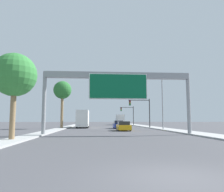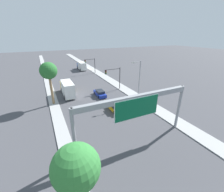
{
  "view_description": "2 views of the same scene",
  "coord_description": "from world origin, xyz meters",
  "px_view_note": "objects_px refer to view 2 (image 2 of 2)",
  "views": [
    {
      "loc": [
        -2.39,
        -6.46,
        1.73
      ],
      "look_at": [
        0.0,
        27.68,
        5.42
      ],
      "focal_mm": 35.0,
      "sensor_mm": 36.0,
      "label": 1
    },
    {
      "loc": [
        -10.3,
        3.67,
        14.3
      ],
      "look_at": [
        0.91,
        27.01,
        3.39
      ],
      "focal_mm": 24.0,
      "sensor_mm": 36.0,
      "label": 2
    }
  ],
  "objects_px": {
    "car_near_left": "(115,107)",
    "truck_box_secondary": "(67,88)",
    "palm_tree_foreground": "(76,168)",
    "palm_tree_background": "(49,72)",
    "street_lamp_right": "(138,79)",
    "truck_box_primary": "(82,66)",
    "traffic_light_near_intersection": "(115,75)",
    "sign_gantry": "(136,105)",
    "traffic_light_mid_block": "(91,63)",
    "car_far_left": "(100,93)"
  },
  "relations": [
    {
      "from": "palm_tree_foreground",
      "to": "street_lamp_right",
      "type": "height_order",
      "value": "street_lamp_right"
    },
    {
      "from": "palm_tree_foreground",
      "to": "street_lamp_right",
      "type": "relative_size",
      "value": 0.8
    },
    {
      "from": "sign_gantry",
      "to": "traffic_light_mid_block",
      "type": "distance_m",
      "value": 40.78
    },
    {
      "from": "car_near_left",
      "to": "palm_tree_foreground",
      "type": "relative_size",
      "value": 0.64
    },
    {
      "from": "car_near_left",
      "to": "traffic_light_near_intersection",
      "type": "xyz_separation_m",
      "value": [
        5.29,
        10.67,
        3.38
      ]
    },
    {
      "from": "car_near_left",
      "to": "truck_box_primary",
      "type": "distance_m",
      "value": 38.35
    },
    {
      "from": "sign_gantry",
      "to": "palm_tree_foreground",
      "type": "bearing_deg",
      "value": -146.88
    },
    {
      "from": "car_far_left",
      "to": "palm_tree_background",
      "type": "xyz_separation_m",
      "value": [
        -10.75,
        0.11,
        6.51
      ]
    },
    {
      "from": "truck_box_secondary",
      "to": "sign_gantry",
      "type": "bearing_deg",
      "value": -76.34
    },
    {
      "from": "sign_gantry",
      "to": "car_far_left",
      "type": "bearing_deg",
      "value": 84.35
    },
    {
      "from": "truck_box_primary",
      "to": "traffic_light_near_intersection",
      "type": "height_order",
      "value": "traffic_light_near_intersection"
    },
    {
      "from": "truck_box_secondary",
      "to": "traffic_light_mid_block",
      "type": "bearing_deg",
      "value": 56.17
    },
    {
      "from": "sign_gantry",
      "to": "traffic_light_mid_block",
      "type": "height_order",
      "value": "sign_gantry"
    },
    {
      "from": "car_far_left",
      "to": "truck_box_secondary",
      "type": "bearing_deg",
      "value": 150.82
    },
    {
      "from": "palm_tree_foreground",
      "to": "truck_box_primary",
      "type": "bearing_deg",
      "value": 74.9
    },
    {
      "from": "car_far_left",
      "to": "truck_box_primary",
      "type": "xyz_separation_m",
      "value": [
        3.5,
        29.91,
        0.95
      ]
    },
    {
      "from": "truck_box_primary",
      "to": "traffic_light_near_intersection",
      "type": "distance_m",
      "value": 27.67
    },
    {
      "from": "truck_box_secondary",
      "to": "traffic_light_near_intersection",
      "type": "xyz_separation_m",
      "value": [
        12.29,
        -1.5,
        2.25
      ]
    },
    {
      "from": "truck_box_primary",
      "to": "traffic_light_near_intersection",
      "type": "relative_size",
      "value": 1.22
    },
    {
      "from": "traffic_light_mid_block",
      "to": "street_lamp_right",
      "type": "xyz_separation_m",
      "value": [
        1.21,
        -28.68,
        1.45
      ]
    },
    {
      "from": "traffic_light_mid_block",
      "to": "palm_tree_background",
      "type": "height_order",
      "value": "palm_tree_background"
    },
    {
      "from": "truck_box_primary",
      "to": "street_lamp_right",
      "type": "xyz_separation_m",
      "value": [
        3.11,
        -36.18,
        3.57
      ]
    },
    {
      "from": "truck_box_primary",
      "to": "truck_box_secondary",
      "type": "height_order",
      "value": "truck_box_secondary"
    },
    {
      "from": "palm_tree_foreground",
      "to": "car_near_left",
      "type": "bearing_deg",
      "value": 54.61
    },
    {
      "from": "car_far_left",
      "to": "street_lamp_right",
      "type": "bearing_deg",
      "value": -43.49
    },
    {
      "from": "car_near_left",
      "to": "truck_box_secondary",
      "type": "bearing_deg",
      "value": 119.9
    },
    {
      "from": "car_near_left",
      "to": "truck_box_secondary",
      "type": "distance_m",
      "value": 14.09
    },
    {
      "from": "truck_box_secondary",
      "to": "street_lamp_right",
      "type": "distance_m",
      "value": 17.34
    },
    {
      "from": "car_near_left",
      "to": "palm_tree_foreground",
      "type": "bearing_deg",
      "value": -125.39
    },
    {
      "from": "traffic_light_mid_block",
      "to": "traffic_light_near_intersection",
      "type": "bearing_deg",
      "value": -90.32
    },
    {
      "from": "truck_box_primary",
      "to": "palm_tree_background",
      "type": "xyz_separation_m",
      "value": [
        -14.25,
        -29.81,
        5.55
      ]
    },
    {
      "from": "sign_gantry",
      "to": "palm_tree_foreground",
      "type": "relative_size",
      "value": 2.33
    },
    {
      "from": "truck_box_secondary",
      "to": "traffic_light_near_intersection",
      "type": "height_order",
      "value": "traffic_light_near_intersection"
    },
    {
      "from": "traffic_light_mid_block",
      "to": "palm_tree_foreground",
      "type": "height_order",
      "value": "palm_tree_foreground"
    },
    {
      "from": "car_far_left",
      "to": "palm_tree_foreground",
      "type": "xyz_separation_m",
      "value": [
        -10.97,
        -23.71,
        4.65
      ]
    },
    {
      "from": "truck_box_secondary",
      "to": "palm_tree_background",
      "type": "bearing_deg",
      "value": -134.63
    },
    {
      "from": "car_far_left",
      "to": "traffic_light_near_intersection",
      "type": "height_order",
      "value": "traffic_light_near_intersection"
    },
    {
      "from": "sign_gantry",
      "to": "car_far_left",
      "type": "relative_size",
      "value": 3.61
    },
    {
      "from": "car_far_left",
      "to": "street_lamp_right",
      "type": "height_order",
      "value": "street_lamp_right"
    },
    {
      "from": "car_near_left",
      "to": "palm_tree_background",
      "type": "relative_size",
      "value": 0.51
    },
    {
      "from": "car_near_left",
      "to": "street_lamp_right",
      "type": "xyz_separation_m",
      "value": [
        6.61,
        1.99,
        4.55
      ]
    },
    {
      "from": "traffic_light_near_intersection",
      "to": "street_lamp_right",
      "type": "distance_m",
      "value": 8.86
    },
    {
      "from": "car_far_left",
      "to": "traffic_light_mid_block",
      "type": "xyz_separation_m",
      "value": [
        5.4,
        22.41,
        3.08
      ]
    },
    {
      "from": "traffic_light_near_intersection",
      "to": "palm_tree_foreground",
      "type": "xyz_separation_m",
      "value": [
        -16.26,
        -26.12,
        1.3
      ]
    },
    {
      "from": "sign_gantry",
      "to": "car_near_left",
      "type": "bearing_deg",
      "value": 79.49
    },
    {
      "from": "sign_gantry",
      "to": "truck_box_secondary",
      "type": "distance_m",
      "value": 22.57
    },
    {
      "from": "palm_tree_foreground",
      "to": "palm_tree_background",
      "type": "relative_size",
      "value": 0.79
    },
    {
      "from": "palm_tree_background",
      "to": "street_lamp_right",
      "type": "relative_size",
      "value": 1.01
    },
    {
      "from": "palm_tree_foreground",
      "to": "street_lamp_right",
      "type": "bearing_deg",
      "value": 44.76
    },
    {
      "from": "truck_box_primary",
      "to": "traffic_light_mid_block",
      "type": "distance_m",
      "value": 8.03
    }
  ]
}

